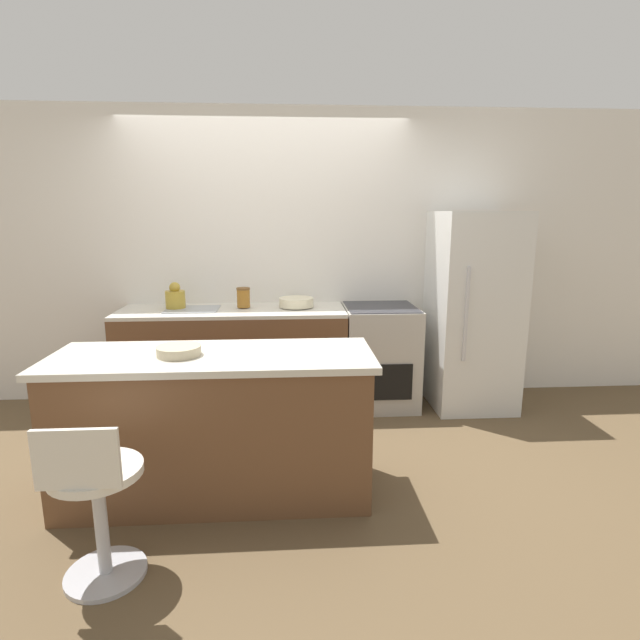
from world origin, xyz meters
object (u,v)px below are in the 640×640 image
object	(u,v)px
refrigerator	(472,311)
mixing_bowl	(296,302)
oven_range	(380,356)
kettle	(175,298)
stool_chair	(96,502)

from	to	relation	value
refrigerator	mixing_bowl	size ratio (longest dim) A/B	5.75
oven_range	kettle	distance (m)	1.85
mixing_bowl	refrigerator	bearing A→B (deg)	-3.42
kettle	mixing_bowl	bearing A→B (deg)	0.00
kettle	stool_chair	bearing A→B (deg)	-87.93
oven_range	kettle	size ratio (longest dim) A/B	4.02
oven_range	kettle	xyz separation A→B (m)	(-1.77, 0.05, 0.54)
stool_chair	mixing_bowl	bearing A→B (deg)	66.28
kettle	oven_range	bearing A→B (deg)	-1.66
stool_chair	refrigerator	bearing A→B (deg)	39.87
stool_chair	mixing_bowl	distance (m)	2.43
kettle	mixing_bowl	distance (m)	1.04
oven_range	mixing_bowl	size ratio (longest dim) A/B	3.01
oven_range	stool_chair	size ratio (longest dim) A/B	1.08
stool_chair	kettle	xyz separation A→B (m)	(-0.08, 2.17, 0.58)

